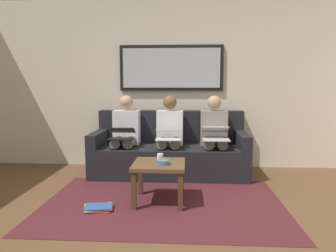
% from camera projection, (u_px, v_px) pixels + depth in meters
% --- Properties ---
extents(ground_plane, '(6.00, 5.20, 0.10)m').
position_uv_depth(ground_plane, '(155.00, 246.00, 2.70)').
color(ground_plane, brown).
extents(wall_rear, '(6.00, 0.12, 2.60)m').
position_uv_depth(wall_rear, '(172.00, 84.00, 5.11)').
color(wall_rear, beige).
rests_on(wall_rear, ground_plane).
extents(area_rug, '(2.60, 1.80, 0.01)m').
position_uv_depth(area_rug, '(163.00, 203.00, 3.54)').
color(area_rug, '#4C1E23').
rests_on(area_rug, ground_plane).
extents(couch, '(2.20, 0.90, 0.90)m').
position_uv_depth(couch, '(170.00, 152.00, 4.76)').
color(couch, black).
rests_on(couch, ground_plane).
extents(framed_mirror, '(1.59, 0.05, 0.70)m').
position_uv_depth(framed_mirror, '(171.00, 68.00, 4.99)').
color(framed_mirror, black).
extents(coffee_table, '(0.56, 0.56, 0.44)m').
position_uv_depth(coffee_table, '(159.00, 169.00, 3.55)').
color(coffee_table, brown).
rests_on(coffee_table, ground_plane).
extents(cup, '(0.07, 0.07, 0.09)m').
position_uv_depth(cup, '(160.00, 158.00, 3.58)').
color(cup, silver).
rests_on(cup, coffee_table).
extents(bowl, '(0.14, 0.14, 0.05)m').
position_uv_depth(bowl, '(163.00, 162.00, 3.45)').
color(bowl, slate).
rests_on(bowl, coffee_table).
extents(person_left, '(0.38, 0.58, 1.14)m').
position_uv_depth(person_left, '(214.00, 133.00, 4.61)').
color(person_left, gray).
rests_on(person_left, couch).
extents(laptop_silver, '(0.36, 0.40, 0.18)m').
position_uv_depth(laptop_silver, '(216.00, 134.00, 4.39)').
color(laptop_silver, silver).
extents(person_middle, '(0.38, 0.58, 1.14)m').
position_uv_depth(person_middle, '(170.00, 133.00, 4.65)').
color(person_middle, silver).
rests_on(person_middle, couch).
extents(laptop_white, '(0.33, 0.33, 0.14)m').
position_uv_depth(laptop_white, '(168.00, 134.00, 4.40)').
color(laptop_white, white).
extents(person_right, '(0.38, 0.58, 1.14)m').
position_uv_depth(person_right, '(125.00, 132.00, 4.69)').
color(person_right, silver).
rests_on(person_right, couch).
extents(laptop_black, '(0.33, 0.34, 0.15)m').
position_uv_depth(laptop_black, '(122.00, 134.00, 4.45)').
color(laptop_black, black).
extents(magazine_stack, '(0.33, 0.28, 0.04)m').
position_uv_depth(magazine_stack, '(98.00, 207.00, 3.36)').
color(magazine_stack, red).
rests_on(magazine_stack, ground_plane).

